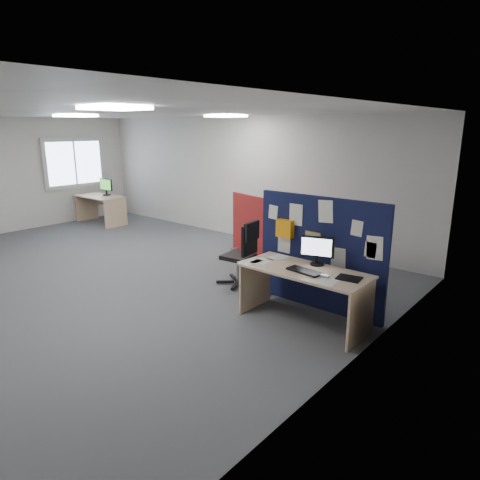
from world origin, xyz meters
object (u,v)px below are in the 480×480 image
Objects in this scene: navy_divider at (319,253)px; office_chair at (244,250)px; second_desk at (101,203)px; monitor_second at (106,186)px; main_desk at (306,282)px; monitor_main at (317,249)px; red_divider at (257,228)px.

navy_divider reaches higher than office_chair.
monitor_second reaches higher than second_desk.
navy_divider is at bearing 103.13° from main_desk.
monitor_main is at bearing -11.11° from second_desk.
monitor_second is (-4.93, -0.11, 0.39)m from red_divider.
red_divider reaches higher than main_desk.
office_chair reaches higher than main_desk.
second_desk is 2.98× the size of monitor_second.
red_divider is (-2.29, 1.68, -0.36)m from monitor_main.
second_desk is (-7.28, 1.43, -0.40)m from monitor_main.
office_chair is at bearing -11.05° from second_desk.
red_divider is 1.48× the size of office_chair.
navy_divider is 0.35m from monitor_main.
monitor_second is (0.06, 0.13, 0.42)m from second_desk.
main_desk is 3.92× the size of monitor_main.
navy_divider is 4.02× the size of monitor_second.
monitor_main reaches higher than second_desk.
red_divider is (-2.15, 1.39, -0.22)m from navy_divider.
monitor_second is at bearing 65.47° from second_desk.
monitor_main is (0.02, 0.22, 0.39)m from main_desk.
second_desk is at bearing 150.01° from monitor_main.
red_divider is (-2.27, 1.89, 0.03)m from main_desk.
navy_divider is at bearing -9.12° from second_desk.
main_desk is at bearing -12.79° from second_desk.
monitor_main reaches higher than main_desk.
second_desk is 0.45m from monitor_second.
navy_divider reaches higher than monitor_second.
second_desk is at bearing 162.00° from office_chair.
navy_divider is 0.57m from main_desk.
main_desk is 1.57× the size of office_chair.
main_desk is at bearing -76.87° from navy_divider.
monitor_second is (-7.08, 1.28, 0.17)m from navy_divider.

